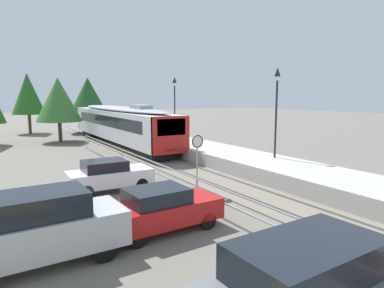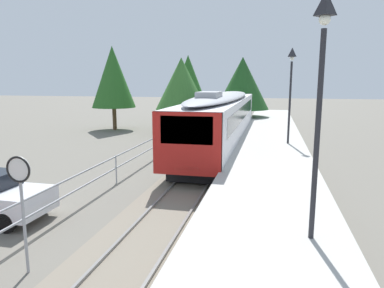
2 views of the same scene
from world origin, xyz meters
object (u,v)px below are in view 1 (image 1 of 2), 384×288
Objects in this scene: platform_lamp_mid_platform at (277,96)px; platform_lamp_far_end at (175,95)px; commuter_train at (120,122)px; speed_limit_sign at (197,149)px; parked_hatchback_red at (162,208)px; parked_suv_silver at (38,228)px; parked_hatchback_white at (109,175)px.

platform_lamp_mid_platform is 12.70m from platform_lamp_far_end.
commuter_train is 5.64m from platform_lamp_far_end.
speed_limit_sign is (-2.20, -16.90, -0.02)m from commuter_train.
commuter_train is 3.83× the size of platform_lamp_far_end.
commuter_train reaches higher than speed_limit_sign.
commuter_train is 5.02× the size of parked_hatchback_red.
parked_suv_silver is at bearing -154.13° from speed_limit_sign.
parked_hatchback_red is (-3.46, -3.21, -1.33)m from speed_limit_sign.
commuter_train is 17.04m from speed_limit_sign.
platform_lamp_mid_platform reaches higher than speed_limit_sign.
commuter_train is at bearing 64.86° from parked_suv_silver.
platform_lamp_mid_platform is at bearing -90.00° from platform_lamp_far_end.
parked_hatchback_white is (-3.46, 2.62, -1.33)m from speed_limit_sign.
parked_suv_silver reaches higher than parked_hatchback_red.
parked_hatchback_white is (3.96, 6.21, -0.27)m from parked_suv_silver.
platform_lamp_mid_platform reaches higher than parked_hatchback_white.
parked_hatchback_red is 3.99m from parked_suv_silver.
parked_hatchback_red is 0.88× the size of parked_suv_silver.
parked_hatchback_white is (-0.00, 5.83, 0.00)m from parked_hatchback_red.
parked_hatchback_white is at bearing -130.69° from platform_lamp_far_end.
parked_suv_silver is 7.37m from parked_hatchback_white.
parked_suv_silver is at bearing -160.11° from platform_lamp_mid_platform.
platform_lamp_far_end is at bearing 65.52° from speed_limit_sign.
platform_lamp_far_end is 1.33× the size of parked_hatchback_white.
speed_limit_sign is 8.31m from parked_suv_silver.
commuter_train is 3.83× the size of platform_lamp_mid_platform.
platform_lamp_mid_platform is 1.31× the size of parked_hatchback_red.
parked_suv_silver is (-3.96, -0.39, 0.27)m from parked_hatchback_red.
commuter_train is at bearing 74.29° from parked_hatchback_red.
platform_lamp_mid_platform is 11.57m from parked_hatchback_red.
platform_lamp_mid_platform is 1.91× the size of speed_limit_sign.
commuter_train is 5.09× the size of parked_hatchback_white.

